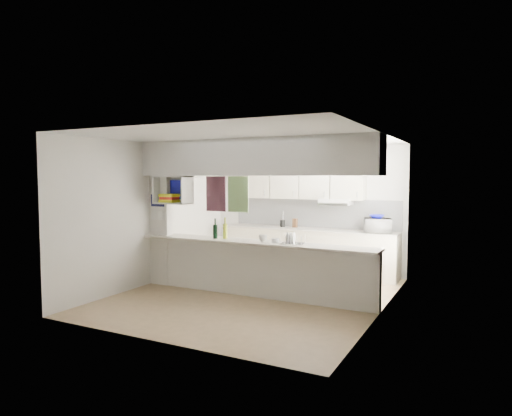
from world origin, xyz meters
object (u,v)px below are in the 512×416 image
Objects in this scene: microwave at (378,226)px; dish_rack at (293,239)px; bowl at (377,217)px; wine_bottles at (220,231)px.

microwave is 2.26m from dish_rack.
wine_bottles reaches higher than bowl.
bowl is at bearing 42.89° from wine_bottles.
dish_rack is at bearing -112.61° from bowl.
dish_rack is 1.08× the size of wine_bottles.
microwave is at bearing 30.54° from bowl.
dish_rack is (-0.88, -2.09, -0.06)m from microwave.
wine_bottles is (-2.23, -2.07, -0.00)m from microwave.
wine_bottles is (-2.21, -2.06, -0.17)m from bowl.
bowl is 2.26m from dish_rack.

